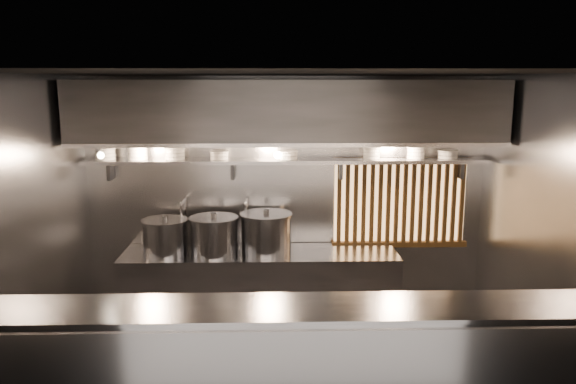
{
  "coord_description": "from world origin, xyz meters",
  "views": [
    {
      "loc": [
        -0.15,
        -4.78,
        2.71
      ],
      "look_at": [
        -0.01,
        0.55,
        1.68
      ],
      "focal_mm": 35.0,
      "sensor_mm": 36.0,
      "label": 1
    }
  ],
  "objects_px": {
    "stock_pot_right": "(266,232)",
    "heat_lamp": "(98,149)",
    "stock_pot_left": "(166,236)",
    "pendant_bulb": "(278,155)",
    "stock_pot_mid": "(214,235)"
  },
  "relations": [
    {
      "from": "stock_pot_left",
      "to": "stock_pot_right",
      "type": "distance_m",
      "value": 1.09
    },
    {
      "from": "stock_pot_right",
      "to": "heat_lamp",
      "type": "bearing_deg",
      "value": -169.22
    },
    {
      "from": "stock_pot_left",
      "to": "stock_pot_right",
      "type": "bearing_deg",
      "value": 3.17
    },
    {
      "from": "heat_lamp",
      "to": "pendant_bulb",
      "type": "distance_m",
      "value": 1.83
    },
    {
      "from": "stock_pot_left",
      "to": "stock_pot_right",
      "type": "xyz_separation_m",
      "value": [
        1.09,
        0.06,
        0.02
      ]
    },
    {
      "from": "heat_lamp",
      "to": "stock_pot_left",
      "type": "bearing_deg",
      "value": 23.94
    },
    {
      "from": "heat_lamp",
      "to": "stock_pot_right",
      "type": "bearing_deg",
      "value": 10.78
    },
    {
      "from": "heat_lamp",
      "to": "stock_pot_right",
      "type": "distance_m",
      "value": 1.95
    },
    {
      "from": "pendant_bulb",
      "to": "stock_pot_left",
      "type": "xyz_separation_m",
      "value": [
        -1.22,
        -0.09,
        -0.87
      ]
    },
    {
      "from": "heat_lamp",
      "to": "pendant_bulb",
      "type": "relative_size",
      "value": 1.87
    },
    {
      "from": "stock_pot_left",
      "to": "stock_pot_mid",
      "type": "distance_m",
      "value": 0.53
    },
    {
      "from": "pendant_bulb",
      "to": "stock_pot_left",
      "type": "distance_m",
      "value": 1.5
    },
    {
      "from": "pendant_bulb",
      "to": "stock_pot_mid",
      "type": "bearing_deg",
      "value": -170.68
    },
    {
      "from": "heat_lamp",
      "to": "stock_pot_left",
      "type": "xyz_separation_m",
      "value": [
        0.58,
        0.26,
        -0.97
      ]
    },
    {
      "from": "stock_pot_mid",
      "to": "stock_pot_left",
      "type": "bearing_deg",
      "value": 177.69
    }
  ]
}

